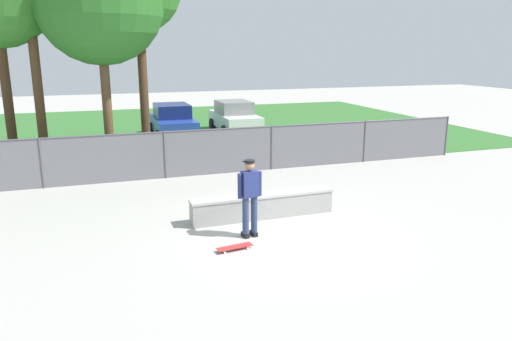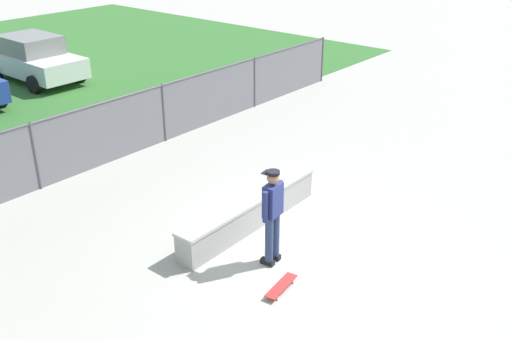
% 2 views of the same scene
% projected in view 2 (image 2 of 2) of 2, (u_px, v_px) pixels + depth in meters
% --- Properties ---
extents(ground_plane, '(80.00, 80.00, 0.00)m').
position_uv_depth(ground_plane, '(303.00, 245.00, 11.08)').
color(ground_plane, '#ADAAA3').
extents(concrete_ledge, '(3.83, 0.55, 0.64)m').
position_uv_depth(concrete_ledge, '(250.00, 212.00, 11.59)').
color(concrete_ledge, '#999993').
rests_on(concrete_ledge, ground).
extents(skateboarder, '(0.60, 0.33, 1.84)m').
position_uv_depth(skateboarder, '(273.00, 213.00, 10.12)').
color(skateboarder, black).
rests_on(skateboarder, ground).
extents(skateboard, '(0.82, 0.31, 0.09)m').
position_uv_depth(skateboard, '(281.00, 286.00, 9.76)').
color(skateboard, red).
rests_on(skateboard, ground).
extents(chainlink_fence, '(19.26, 0.07, 1.61)m').
position_uv_depth(chainlink_fence, '(105.00, 130.00, 14.22)').
color(chainlink_fence, '#4C4C51').
rests_on(chainlink_fence, ground).
extents(car_white, '(2.02, 4.20, 1.66)m').
position_uv_depth(car_white, '(34.00, 59.00, 20.91)').
color(car_white, silver).
rests_on(car_white, ground).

